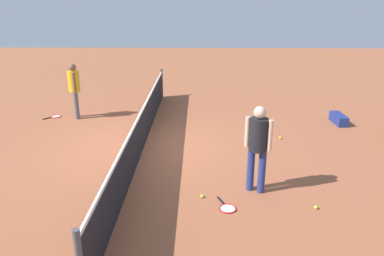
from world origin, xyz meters
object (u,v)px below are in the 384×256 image
object	(u,v)px
player_near_side	(258,142)
player_far_side	(74,86)
tennis_ball_near_player	(316,207)
tennis_racket_far_player	(55,117)
tennis_racket_near_player	(227,208)
tennis_ball_baseline	(202,196)
tennis_ball_midcourt	(260,162)
tennis_ball_by_net	(280,138)
equipment_bag	(338,118)

from	to	relation	value
player_near_side	player_far_side	xyz separation A→B (m)	(4.54, 4.89, 0.00)
player_far_side	tennis_ball_near_player	size ratio (longest dim) A/B	25.76
tennis_racket_far_player	player_near_side	bearing A→B (deg)	-129.26
player_near_side	tennis_racket_near_player	xyz separation A→B (m)	(-0.65, 0.59, -1.00)
tennis_ball_baseline	tennis_ball_midcourt	bearing A→B (deg)	-40.30
player_far_side	tennis_ball_baseline	size ratio (longest dim) A/B	25.76
tennis_ball_near_player	tennis_ball_baseline	world-z (taller)	same
tennis_ball_by_net	player_far_side	bearing A→B (deg)	73.62
tennis_ball_by_net	tennis_ball_midcourt	world-z (taller)	same
tennis_ball_near_player	tennis_racket_near_player	bearing A→B (deg)	90.27
tennis_ball_near_player	tennis_ball_midcourt	bearing A→B (deg)	19.49
player_near_side	tennis_ball_midcourt	world-z (taller)	player_near_side
player_far_side	tennis_ball_baseline	bearing A→B (deg)	-141.39
tennis_racket_far_player	tennis_ball_by_net	size ratio (longest dim) A/B	8.15
player_far_side	tennis_racket_near_player	bearing A→B (deg)	-140.38
tennis_racket_near_player	tennis_ball_by_net	xyz separation A→B (m)	(3.44, -1.67, 0.02)
player_far_side	equipment_bag	world-z (taller)	player_far_side
player_far_side	tennis_racket_far_player	world-z (taller)	player_far_side
tennis_ball_by_net	tennis_ball_baseline	world-z (taller)	same
tennis_ball_near_player	tennis_ball_baseline	xyz separation A→B (m)	(0.35, 2.01, 0.00)
player_near_side	tennis_racket_near_player	size ratio (longest dim) A/B	2.81
tennis_ball_near_player	equipment_bag	xyz separation A→B (m)	(4.80, -2.11, 0.11)
tennis_ball_midcourt	tennis_racket_far_player	bearing A→B (deg)	60.71
tennis_ball_near_player	equipment_bag	bearing A→B (deg)	-23.71
tennis_ball_midcourt	equipment_bag	world-z (taller)	equipment_bag
tennis_racket_near_player	player_far_side	bearing A→B (deg)	39.62
player_near_side	tennis_ball_by_net	distance (m)	3.15
player_far_side	tennis_ball_near_player	bearing A→B (deg)	-131.46
tennis_racket_near_player	tennis_ball_by_net	size ratio (longest dim) A/B	9.16
tennis_racket_near_player	tennis_ball_midcourt	distance (m)	2.12
tennis_ball_near_player	tennis_ball_midcourt	xyz separation A→B (m)	(1.92, 0.68, 0.00)
tennis_racket_far_player	tennis_ball_midcourt	xyz separation A→B (m)	(-3.33, -5.93, 0.02)
tennis_ball_near_player	player_near_side	bearing A→B (deg)	56.72
tennis_racket_near_player	equipment_bag	distance (m)	6.06
tennis_ball_by_net	tennis_ball_baseline	bearing A→B (deg)	145.62
tennis_ball_by_net	equipment_bag	xyz separation A→B (m)	(1.37, -2.01, 0.11)
tennis_racket_near_player	player_near_side	bearing A→B (deg)	-42.23
tennis_ball_baseline	tennis_ball_near_player	bearing A→B (deg)	-99.88
tennis_ball_midcourt	equipment_bag	size ratio (longest dim) A/B	0.08
tennis_ball_baseline	equipment_bag	xyz separation A→B (m)	(4.45, -4.12, 0.11)
tennis_racket_near_player	tennis_ball_near_player	distance (m)	1.57
player_far_side	equipment_bag	xyz separation A→B (m)	(-0.38, -7.98, -0.87)
tennis_racket_near_player	tennis_racket_far_player	xyz separation A→B (m)	(5.25, 5.04, 0.00)
player_far_side	tennis_racket_near_player	world-z (taller)	player_far_side
tennis_ball_baseline	tennis_racket_near_player	bearing A→B (deg)	-129.25
player_near_side	equipment_bag	world-z (taller)	player_near_side
tennis_ball_baseline	player_far_side	bearing A→B (deg)	38.61
player_near_side	tennis_ball_by_net	bearing A→B (deg)	-21.17
player_far_side	tennis_ball_by_net	distance (m)	6.30
player_far_side	tennis_ball_near_player	distance (m)	7.89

